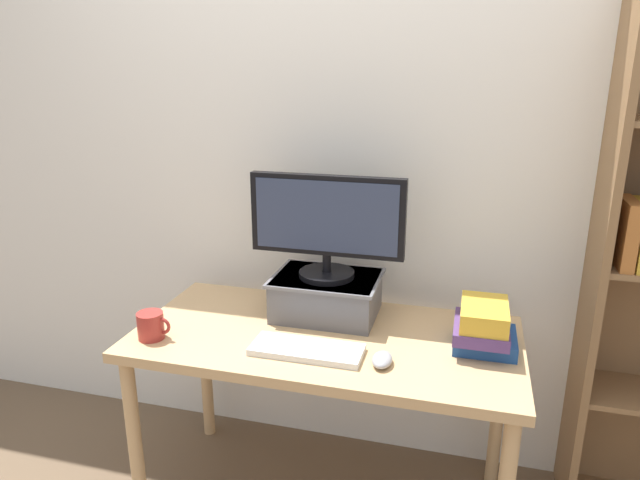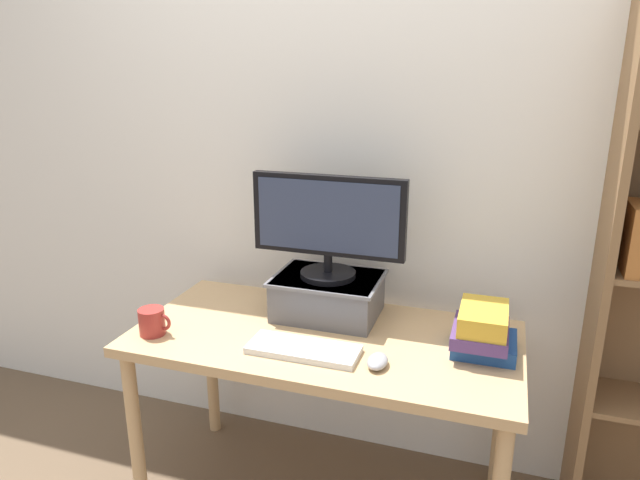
# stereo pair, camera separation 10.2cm
# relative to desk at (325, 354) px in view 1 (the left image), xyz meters

# --- Properties ---
(back_wall) EXTENTS (7.00, 0.08, 2.60)m
(back_wall) POSITION_rel_desk_xyz_m (0.00, 0.45, 0.66)
(back_wall) COLOR silver
(back_wall) RESTS_ON ground_plane
(desk) EXTENTS (1.35, 0.66, 0.72)m
(desk) POSITION_rel_desk_xyz_m (0.00, 0.00, 0.00)
(desk) COLOR tan
(desk) RESTS_ON ground_plane
(riser_box) EXTENTS (0.40, 0.30, 0.15)m
(riser_box) POSITION_rel_desk_xyz_m (-0.04, 0.16, 0.16)
(riser_box) COLOR #515156
(riser_box) RESTS_ON desk
(computer_monitor) EXTENTS (0.57, 0.21, 0.38)m
(computer_monitor) POSITION_rel_desk_xyz_m (-0.04, 0.16, 0.44)
(computer_monitor) COLOR black
(computer_monitor) RESTS_ON riser_box
(keyboard) EXTENTS (0.37, 0.14, 0.02)m
(keyboard) POSITION_rel_desk_xyz_m (-0.02, -0.15, 0.09)
(keyboard) COLOR silver
(keyboard) RESTS_ON desk
(computer_mouse) EXTENTS (0.06, 0.10, 0.04)m
(computer_mouse) POSITION_rel_desk_xyz_m (0.23, -0.16, 0.10)
(computer_mouse) COLOR #99999E
(computer_mouse) RESTS_ON desk
(book_stack) EXTENTS (0.21, 0.23, 0.16)m
(book_stack) POSITION_rel_desk_xyz_m (0.53, 0.04, 0.16)
(book_stack) COLOR navy
(book_stack) RESTS_ON desk
(coffee_mug) EXTENTS (0.12, 0.09, 0.09)m
(coffee_mug) POSITION_rel_desk_xyz_m (-0.57, -0.19, 0.13)
(coffee_mug) COLOR #9E2D28
(coffee_mug) RESTS_ON desk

